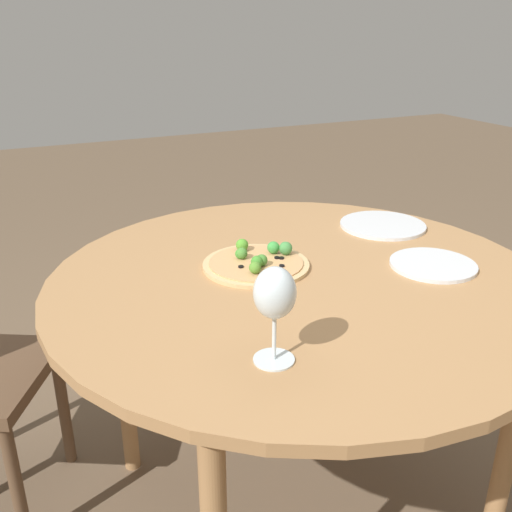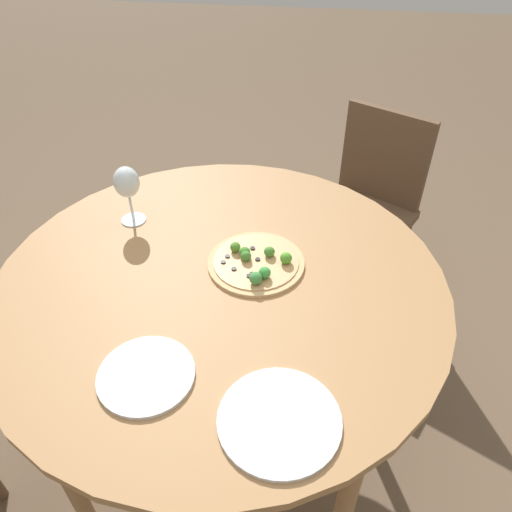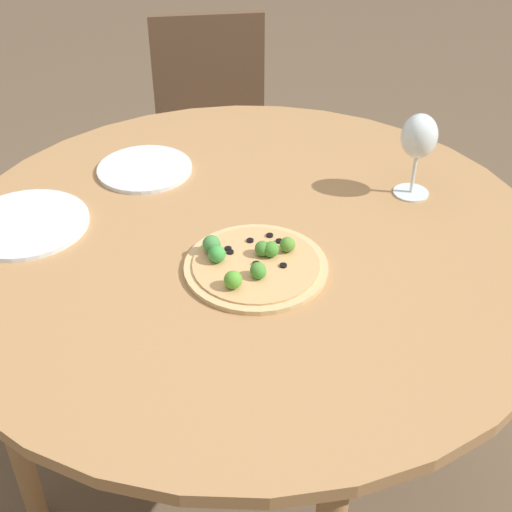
# 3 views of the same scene
# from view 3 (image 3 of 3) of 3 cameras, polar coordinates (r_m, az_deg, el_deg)

# --- Properties ---
(ground_plane) EXTENTS (12.00, 12.00, 0.00)m
(ground_plane) POSITION_cam_3_polar(r_m,az_deg,el_deg) (2.00, -0.56, -16.90)
(ground_plane) COLOR brown
(dining_table) EXTENTS (1.25, 1.25, 0.78)m
(dining_table) POSITION_cam_3_polar(r_m,az_deg,el_deg) (1.50, -0.72, -0.53)
(dining_table) COLOR #A87A4C
(dining_table) RESTS_ON ground_plane
(chair_2) EXTENTS (0.56, 0.56, 0.87)m
(chair_2) POSITION_cam_3_polar(r_m,az_deg,el_deg) (2.47, -3.44, 9.35)
(chair_2) COLOR brown
(chair_2) RESTS_ON ground_plane
(pizza) EXTENTS (0.28, 0.28, 0.05)m
(pizza) POSITION_cam_3_polar(r_m,az_deg,el_deg) (1.35, -0.17, -0.65)
(pizza) COLOR tan
(pizza) RESTS_ON dining_table
(wine_glass) EXTENTS (0.08, 0.08, 0.19)m
(wine_glass) POSITION_cam_3_polar(r_m,az_deg,el_deg) (1.56, 12.90, 9.13)
(wine_glass) COLOR silver
(wine_glass) RESTS_ON dining_table
(plate_near) EXTENTS (0.22, 0.22, 0.01)m
(plate_near) POSITION_cam_3_polar(r_m,az_deg,el_deg) (1.69, -8.89, 6.90)
(plate_near) COLOR silver
(plate_near) RESTS_ON dining_table
(plate_far) EXTENTS (0.26, 0.26, 0.01)m
(plate_far) POSITION_cam_3_polar(r_m,az_deg,el_deg) (1.55, -17.94, 2.48)
(plate_far) COLOR silver
(plate_far) RESTS_ON dining_table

